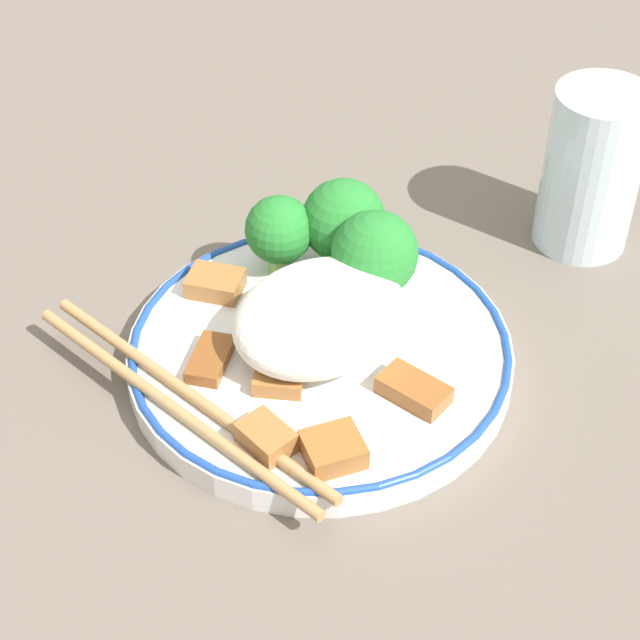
# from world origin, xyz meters

# --- Properties ---
(ground_plane) EXTENTS (3.00, 3.00, 0.00)m
(ground_plane) POSITION_xyz_m (0.00, 0.00, 0.00)
(ground_plane) COLOR #665B51
(plate) EXTENTS (0.22, 0.22, 0.02)m
(plate) POSITION_xyz_m (0.00, 0.00, 0.01)
(plate) COLOR white
(plate) RESTS_ON ground_plane
(rice_mound) EXTENTS (0.11, 0.09, 0.04)m
(rice_mound) POSITION_xyz_m (-0.00, -0.00, 0.04)
(rice_mound) COLOR white
(rice_mound) RESTS_ON plate
(broccoli_back_left) EXTENTS (0.05, 0.05, 0.06)m
(broccoli_back_left) POSITION_xyz_m (0.05, 0.01, 0.05)
(broccoli_back_left) COLOR #7FB756
(broccoli_back_left) RESTS_ON plate
(broccoli_back_center) EXTENTS (0.05, 0.05, 0.06)m
(broccoli_back_center) POSITION_xyz_m (0.06, 0.05, 0.05)
(broccoli_back_center) COLOR #7FB756
(broccoli_back_center) RESTS_ON plate
(broccoli_back_right) EXTENTS (0.04, 0.04, 0.05)m
(broccoli_back_right) POSITION_xyz_m (0.02, 0.07, 0.05)
(broccoli_back_right) COLOR #7FB756
(broccoli_back_right) RESTS_ON plate
(meat_near_front) EXTENTS (0.04, 0.04, 0.01)m
(meat_near_front) POSITION_xyz_m (-0.06, 0.03, 0.02)
(meat_near_front) COLOR brown
(meat_near_front) RESTS_ON plate
(meat_near_left) EXTENTS (0.05, 0.05, 0.01)m
(meat_near_left) POSITION_xyz_m (-0.03, -0.01, 0.02)
(meat_near_left) COLOR #9E6633
(meat_near_left) RESTS_ON plate
(meat_near_right) EXTENTS (0.02, 0.03, 0.01)m
(meat_near_right) POSITION_xyz_m (-0.07, -0.04, 0.02)
(meat_near_right) COLOR #9E6633
(meat_near_right) RESTS_ON plate
(meat_near_back) EXTENTS (0.04, 0.04, 0.01)m
(meat_near_back) POSITION_xyz_m (-0.02, 0.08, 0.02)
(meat_near_back) COLOR #9E6633
(meat_near_back) RESTS_ON plate
(meat_on_rice_edge) EXTENTS (0.03, 0.04, 0.01)m
(meat_on_rice_edge) POSITION_xyz_m (0.01, -0.06, 0.02)
(meat_on_rice_edge) COLOR brown
(meat_on_rice_edge) RESTS_ON plate
(meat_mid_left) EXTENTS (0.04, 0.04, 0.01)m
(meat_mid_left) POSITION_xyz_m (-0.05, -0.07, 0.02)
(meat_mid_left) COLOR #995B28
(meat_mid_left) RESTS_ON plate
(chopsticks) EXTENTS (0.06, 0.22, 0.01)m
(chopsticks) POSITION_xyz_m (-0.09, 0.01, 0.02)
(chopsticks) COLOR #AD8451
(chopsticks) RESTS_ON plate
(drinking_glass) EXTENTS (0.06, 0.06, 0.11)m
(drinking_glass) POSITION_xyz_m (0.21, -0.01, 0.06)
(drinking_glass) COLOR silver
(drinking_glass) RESTS_ON ground_plane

